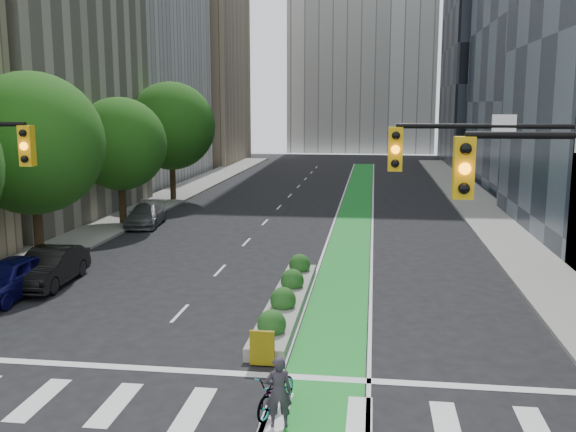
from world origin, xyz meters
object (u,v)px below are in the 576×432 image
(bicycle, at_px, (276,392))
(cyclist, at_px, (279,392))
(parked_car_left_far, at_px, (146,215))
(median_planter, at_px, (287,299))
(parked_car_left_mid, at_px, (50,267))
(parked_car_left_near, at_px, (9,278))

(bicycle, xyz_separation_m, cyclist, (0.16, -0.75, 0.36))
(bicycle, xyz_separation_m, parked_car_left_far, (-11.50, 22.70, 0.19))
(median_planter, xyz_separation_m, parked_car_left_mid, (-10.01, 1.75, 0.39))
(median_planter, height_order, cyclist, cyclist)
(parked_car_left_near, bearing_deg, median_planter, 3.43)
(median_planter, xyz_separation_m, bicycle, (0.80, -7.82, 0.11))
(cyclist, height_order, parked_car_left_near, cyclist)
(cyclist, relative_size, parked_car_left_near, 0.37)
(bicycle, distance_m, parked_car_left_far, 25.45)
(bicycle, height_order, parked_car_left_mid, parked_car_left_mid)
(bicycle, distance_m, parked_car_left_mid, 14.44)
(parked_car_left_far, bearing_deg, parked_car_left_mid, -93.61)
(parked_car_left_far, bearing_deg, bicycle, -69.75)
(parked_car_left_far, bearing_deg, cyclist, -70.17)
(parked_car_left_near, bearing_deg, bicycle, -30.89)
(bicycle, height_order, cyclist, cyclist)
(cyclist, bearing_deg, parked_car_left_mid, -55.74)
(parked_car_left_mid, bearing_deg, median_planter, -12.86)
(parked_car_left_near, distance_m, parked_car_left_mid, 1.93)
(median_planter, bearing_deg, bicycle, -84.16)
(cyclist, height_order, parked_car_left_far, cyclist)
(cyclist, bearing_deg, bicycle, -90.25)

